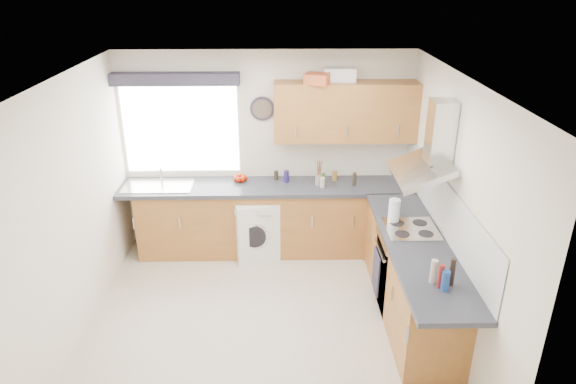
{
  "coord_description": "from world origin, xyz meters",
  "views": [
    {
      "loc": [
        0.14,
        -4.32,
        3.37
      ],
      "look_at": [
        0.25,
        0.85,
        1.1
      ],
      "focal_mm": 32.0,
      "sensor_mm": 36.0,
      "label": 1
    }
  ],
  "objects_px": {
    "oven": "(407,270)",
    "extractor_hood": "(430,150)",
    "washing_machine": "(255,227)",
    "upper_cabinets": "(345,112)"
  },
  "relations": [
    {
      "from": "upper_cabinets",
      "to": "extractor_hood",
      "type": "bearing_deg",
      "value": -63.87
    },
    {
      "from": "oven",
      "to": "washing_machine",
      "type": "xyz_separation_m",
      "value": [
        -1.65,
        1.1,
        -0.04
      ]
    },
    {
      "from": "upper_cabinets",
      "to": "washing_machine",
      "type": "relative_size",
      "value": 2.22
    },
    {
      "from": "upper_cabinets",
      "to": "washing_machine",
      "type": "distance_m",
      "value": 1.81
    },
    {
      "from": "oven",
      "to": "extractor_hood",
      "type": "relative_size",
      "value": 1.09
    },
    {
      "from": "oven",
      "to": "upper_cabinets",
      "type": "bearing_deg",
      "value": 112.54
    },
    {
      "from": "oven",
      "to": "extractor_hood",
      "type": "xyz_separation_m",
      "value": [
        0.1,
        -0.0,
        1.34
      ]
    },
    {
      "from": "washing_machine",
      "to": "upper_cabinets",
      "type": "bearing_deg",
      "value": -3.02
    },
    {
      "from": "extractor_hood",
      "to": "oven",
      "type": "bearing_deg",
      "value": 180.0
    },
    {
      "from": "oven",
      "to": "upper_cabinets",
      "type": "height_order",
      "value": "upper_cabinets"
    }
  ]
}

